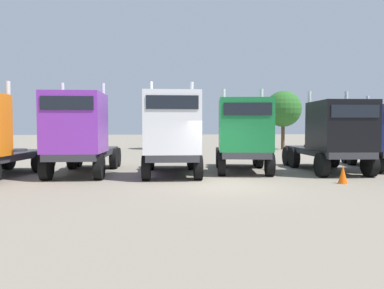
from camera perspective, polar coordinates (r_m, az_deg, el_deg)
The scene contains 9 objects.
ground at distance 13.58m, azimuth 5.30°, elevation -6.69°, with size 200.00×200.00×0.00m, color gray.
semi_truck_purple at distance 16.78m, azimuth -17.85°, elevation 1.72°, with size 2.96×6.56×4.34m.
semi_truck_white at distance 15.84m, azimuth -3.32°, elevation 1.73°, with size 2.90×6.21×4.37m.
semi_truck_green at distance 17.25m, azimuth 8.40°, elevation 1.52°, with size 3.51×6.06×4.17m.
semi_truck_black at distance 18.29m, azimuth 22.16°, elevation 1.36°, with size 3.08×6.35×4.06m.
traffic_cone_mid at distance 15.20m, azimuth 23.36°, elevation -4.49°, with size 0.36×0.36×0.74m, color #F2590C.
oak_far_left at distance 33.33m, azimuth -18.01°, elevation 4.99°, with size 3.24×3.24×5.24m.
oak_far_centre at distance 36.12m, azimuth -4.18°, elevation 5.59°, with size 3.45×3.45×5.76m.
oak_far_right at distance 37.13m, azimuth 14.64°, elevation 5.61°, with size 3.68×3.68×5.99m.
Camera 1 is at (-3.02, -13.05, 2.23)m, focal length 32.74 mm.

